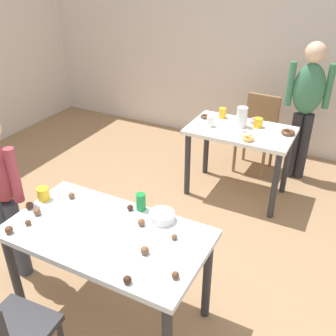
# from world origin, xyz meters

# --- Properties ---
(ground_plane) EXTENTS (6.40, 6.40, 0.00)m
(ground_plane) POSITION_xyz_m (0.00, 0.00, 0.00)
(ground_plane) COLOR #9E7A56
(wall_back) EXTENTS (6.40, 0.10, 2.60)m
(wall_back) POSITION_xyz_m (0.00, 3.20, 1.30)
(wall_back) COLOR silver
(wall_back) RESTS_ON ground_plane
(dining_table_near) EXTENTS (1.29, 0.71, 0.75)m
(dining_table_near) POSITION_xyz_m (-0.09, -0.05, 0.65)
(dining_table_near) COLOR silver
(dining_table_near) RESTS_ON ground_plane
(dining_table_far) EXTENTS (1.03, 0.63, 0.75)m
(dining_table_far) POSITION_xyz_m (0.16, 1.89, 0.62)
(dining_table_far) COLOR white
(dining_table_far) RESTS_ON ground_plane
(chair_near_table) EXTENTS (0.43, 0.43, 0.87)m
(chair_near_table) POSITION_xyz_m (-0.28, -0.78, 0.50)
(chair_near_table) COLOR #2D2D33
(chair_near_table) RESTS_ON ground_plane
(chair_far_table) EXTENTS (0.41, 0.41, 0.87)m
(chair_far_table) POSITION_xyz_m (0.18, 2.56, 0.50)
(chair_far_table) COLOR olive
(chair_far_table) RESTS_ON ground_plane
(person_girl_near) EXTENTS (0.45, 0.23, 1.35)m
(person_girl_near) POSITION_xyz_m (-1.02, -0.03, 0.80)
(person_girl_near) COLOR #383D4C
(person_girl_near) RESTS_ON ground_plane
(person_adult_far) EXTENTS (0.45, 0.27, 1.52)m
(person_adult_far) POSITION_xyz_m (0.66, 2.54, 0.91)
(person_adult_far) COLOR #28282D
(person_adult_far) RESTS_ON ground_plane
(mixing_bowl) EXTENTS (0.17, 0.17, 0.06)m
(mixing_bowl) POSITION_xyz_m (0.17, 0.22, 0.78)
(mixing_bowl) COLOR white
(mixing_bowl) RESTS_ON dining_table_near
(soda_can) EXTENTS (0.07, 0.07, 0.12)m
(soda_can) POSITION_xyz_m (-0.02, 0.26, 0.81)
(soda_can) COLOR #198438
(soda_can) RESTS_ON dining_table_near
(fork_near) EXTENTS (0.17, 0.02, 0.01)m
(fork_near) POSITION_xyz_m (0.40, -0.05, 0.75)
(fork_near) COLOR silver
(fork_near) RESTS_ON dining_table_near
(cup_near_0) EXTENTS (0.09, 0.09, 0.09)m
(cup_near_0) POSITION_xyz_m (-0.69, 0.05, 0.80)
(cup_near_0) COLOR yellow
(cup_near_0) RESTS_ON dining_table_near
(cake_ball_0) EXTENTS (0.05, 0.05, 0.05)m
(cake_ball_0) POSITION_xyz_m (-0.62, -0.34, 0.78)
(cake_ball_0) COLOR brown
(cake_ball_0) RESTS_ON dining_table_near
(cake_ball_1) EXTENTS (0.04, 0.04, 0.04)m
(cake_ball_1) POSITION_xyz_m (0.48, -0.20, 0.77)
(cake_ball_1) COLOR brown
(cake_ball_1) RESTS_ON dining_table_near
(cake_ball_2) EXTENTS (0.05, 0.05, 0.05)m
(cake_ball_2) POSITION_xyz_m (-0.53, 0.15, 0.77)
(cake_ball_2) COLOR brown
(cake_ball_2) RESTS_ON dining_table_near
(cake_ball_3) EXTENTS (0.05, 0.05, 0.05)m
(cake_ball_3) POSITION_xyz_m (-0.60, -0.12, 0.77)
(cake_ball_3) COLOR brown
(cake_ball_3) RESTS_ON dining_table_near
(cake_ball_4) EXTENTS (0.04, 0.04, 0.04)m
(cake_ball_4) POSITION_xyz_m (-0.08, 0.22, 0.77)
(cake_ball_4) COLOR #3D2319
(cake_ball_4) RESTS_ON dining_table_near
(cake_ball_5) EXTENTS (0.04, 0.04, 0.04)m
(cake_ball_5) POSITION_xyz_m (-0.57, -0.23, 0.77)
(cake_ball_5) COLOR brown
(cake_ball_5) RESTS_ON dining_table_near
(cake_ball_6) EXTENTS (0.05, 0.05, 0.05)m
(cake_ball_6) POSITION_xyz_m (0.08, 0.11, 0.77)
(cake_ball_6) COLOR brown
(cake_ball_6) RESTS_ON dining_table_near
(cake_ball_7) EXTENTS (0.05, 0.05, 0.05)m
(cake_ball_7) POSITION_xyz_m (0.23, -0.11, 0.78)
(cake_ball_7) COLOR brown
(cake_ball_7) RESTS_ON dining_table_near
(cake_ball_8) EXTENTS (0.05, 0.05, 0.05)m
(cake_ball_8) POSITION_xyz_m (0.27, -0.35, 0.77)
(cake_ball_8) COLOR #3D2319
(cake_ball_8) RESTS_ON dining_table_near
(cake_ball_9) EXTENTS (0.04, 0.04, 0.04)m
(cake_ball_9) POSITION_xyz_m (0.33, 0.08, 0.77)
(cake_ball_9) COLOR brown
(cake_ball_9) RESTS_ON dining_table_near
(cake_ball_10) EXTENTS (0.05, 0.05, 0.05)m
(cake_ball_10) POSITION_xyz_m (-0.70, -0.09, 0.78)
(cake_ball_10) COLOR #3D2319
(cake_ball_10) RESTS_ON dining_table_near
(pitcher_far) EXTENTS (0.11, 0.11, 0.20)m
(pitcher_far) POSITION_xyz_m (0.15, 1.94, 0.85)
(pitcher_far) COLOR white
(pitcher_far) RESTS_ON dining_table_far
(cup_far_0) EXTENTS (0.09, 0.09, 0.09)m
(cup_far_0) POSITION_xyz_m (0.30, 2.01, 0.80)
(cup_far_0) COLOR yellow
(cup_far_0) RESTS_ON dining_table_far
(cup_far_1) EXTENTS (0.07, 0.07, 0.10)m
(cup_far_1) POSITION_xyz_m (-0.11, 2.08, 0.80)
(cup_far_1) COLOR yellow
(cup_far_1) RESTS_ON dining_table_far
(cup_far_2) EXTENTS (0.07, 0.07, 0.10)m
(cup_far_2) POSITION_xyz_m (-0.13, 1.81, 0.80)
(cup_far_2) COLOR white
(cup_far_2) RESTS_ON dining_table_far
(donut_far_0) EXTENTS (0.10, 0.10, 0.03)m
(donut_far_0) POSITION_xyz_m (-0.26, 1.99, 0.76)
(donut_far_0) COLOR brown
(donut_far_0) RESTS_ON dining_table_far
(donut_far_1) EXTENTS (0.13, 0.13, 0.04)m
(donut_far_1) POSITION_xyz_m (0.25, 2.12, 0.77)
(donut_far_1) COLOR pink
(donut_far_1) RESTS_ON dining_table_far
(donut_far_2) EXTENTS (0.13, 0.13, 0.04)m
(donut_far_2) POSITION_xyz_m (0.25, 1.77, 0.77)
(donut_far_2) COLOR white
(donut_far_2) RESTS_ON dining_table_far
(donut_far_3) EXTENTS (0.13, 0.13, 0.04)m
(donut_far_3) POSITION_xyz_m (0.61, 1.97, 0.77)
(donut_far_3) COLOR brown
(donut_far_3) RESTS_ON dining_table_far
(donut_far_4) EXTENTS (0.11, 0.11, 0.03)m
(donut_far_4) POSITION_xyz_m (0.31, 1.66, 0.77)
(donut_far_4) COLOR gold
(donut_far_4) RESTS_ON dining_table_far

